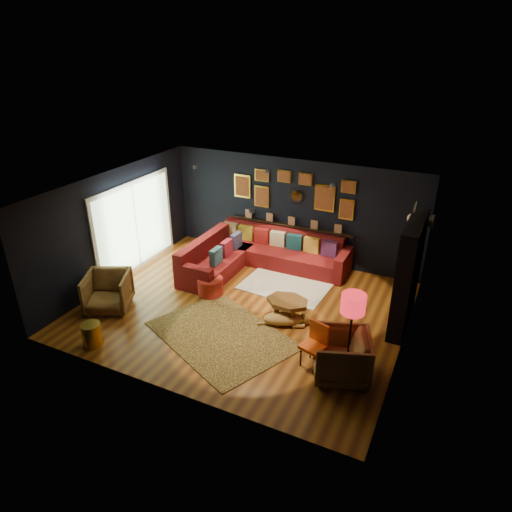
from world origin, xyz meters
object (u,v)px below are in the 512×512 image
at_px(sectional, 255,256).
at_px(armchair_left, 108,290).
at_px(pouf, 210,286).
at_px(floor_lamp, 353,308).
at_px(dog, 284,317).
at_px(gold_stool, 92,335).
at_px(coffee_table, 288,304).
at_px(orange_chair, 316,341).
at_px(armchair_right, 342,354).

bearing_deg(sectional, armchair_left, -122.48).
distance_m(pouf, armchair_left, 2.18).
relative_size(floor_lamp, dog, 1.34).
relative_size(gold_stool, dog, 0.41).
bearing_deg(coffee_table, sectional, 131.64).
relative_size(orange_chair, floor_lamp, 0.55).
bearing_deg(sectional, gold_stool, -107.98).
height_order(armchair_right, orange_chair, armchair_right).
height_order(orange_chair, floor_lamp, floor_lamp).
distance_m(sectional, armchair_right, 4.30).
bearing_deg(coffee_table, armchair_left, -160.97).
bearing_deg(orange_chair, floor_lamp, 30.86).
xyz_separation_m(coffee_table, floor_lamp, (1.50, -0.93, 0.85)).
relative_size(sectional, coffee_table, 3.72).
xyz_separation_m(gold_stool, floor_lamp, (4.46, 1.41, 1.01)).
relative_size(sectional, pouf, 6.04).
bearing_deg(coffee_table, gold_stool, -141.68).
height_order(gold_stool, orange_chair, orange_chair).
bearing_deg(floor_lamp, sectional, 138.58).
xyz_separation_m(armchair_left, armchair_right, (5.00, 0.03, 0.01)).
relative_size(armchair_right, orange_chair, 1.13).
xyz_separation_m(pouf, floor_lamp, (3.43, -1.14, 1.02)).
bearing_deg(dog, armchair_right, -59.08).
distance_m(pouf, gold_stool, 2.75).
distance_m(orange_chair, dog, 1.32).
relative_size(pouf, floor_lamp, 0.38).
relative_size(armchair_right, gold_stool, 2.03).
bearing_deg(gold_stool, coffee_table, 38.32).
height_order(sectional, armchair_left, armchair_left).
xyz_separation_m(sectional, gold_stool, (-1.35, -4.16, -0.10)).
bearing_deg(orange_chair, gold_stool, -144.69).
bearing_deg(pouf, floor_lamp, -18.38).
xyz_separation_m(armchair_right, floor_lamp, (0.05, 0.26, 0.77)).
height_order(pouf, orange_chair, orange_chair).
height_order(gold_stool, floor_lamp, floor_lamp).
bearing_deg(armchair_right, gold_stool, -95.05).
relative_size(pouf, armchair_right, 0.61).
distance_m(pouf, orange_chair, 3.16).
height_order(coffee_table, armchair_right, armchair_right).
xyz_separation_m(armchair_right, dog, (-1.45, 1.00, -0.27)).
distance_m(armchair_right, dog, 1.78).
xyz_separation_m(sectional, armchair_left, (-1.94, -3.04, 0.13)).
bearing_deg(gold_stool, orange_chair, 18.08).
distance_m(armchair_right, orange_chair, 0.52).
height_order(armchair_left, orange_chair, armchair_left).
height_order(coffee_table, orange_chair, orange_chair).
distance_m(sectional, floor_lamp, 4.25).
height_order(sectional, pouf, sectional).
xyz_separation_m(gold_stool, orange_chair, (3.91, 1.28, 0.25)).
bearing_deg(armchair_left, coffee_table, -6.90).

